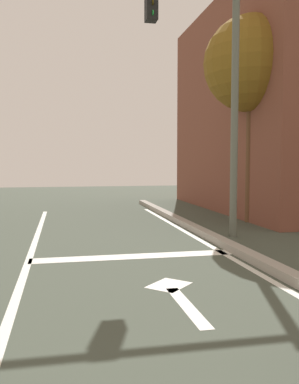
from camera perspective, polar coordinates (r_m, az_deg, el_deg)
lane_line_center at (r=4.69m, az=-18.94°, el=-16.94°), size 0.12×20.00×0.01m
stop_bar at (r=7.47m, az=-2.17°, el=-8.76°), size 3.59×0.40×0.01m
lane_arrow_stem at (r=5.03m, az=5.15°, el=-15.24°), size 0.16×1.40×0.01m
lane_arrow_head at (r=5.81m, az=2.65°, el=-12.55°), size 0.71×0.71×0.01m
traffic_signal_mast at (r=9.39m, az=7.15°, el=16.64°), size 3.82×0.34×5.51m
roadside_tree at (r=12.13m, az=13.73°, el=16.51°), size 2.59×2.59×5.61m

